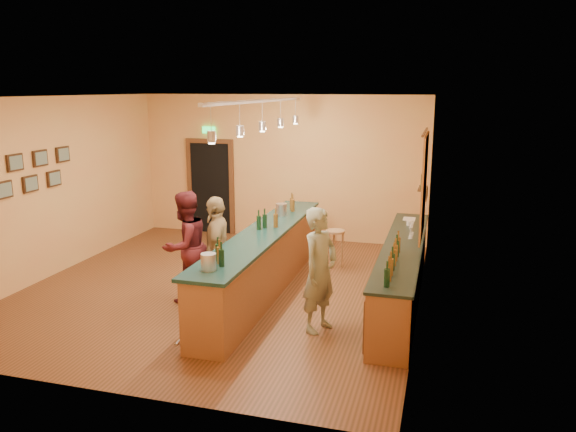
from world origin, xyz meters
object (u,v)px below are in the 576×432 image
(back_counter, at_px, (402,272))
(bartender, at_px, (320,270))
(tasting_bar, at_px, (264,257))
(bar_stool, at_px, (335,238))
(customer_a, at_px, (185,246))
(customer_b, at_px, (217,250))

(back_counter, relative_size, bartender, 2.59)
(bartender, bearing_deg, back_counter, -13.49)
(tasting_bar, xyz_separation_m, bar_stool, (0.89, 1.63, -0.03))
(tasting_bar, bearing_deg, back_counter, 4.62)
(back_counter, xyz_separation_m, customer_a, (-3.33, -0.83, 0.40))
(customer_b, bearing_deg, back_counter, 89.26)
(customer_a, relative_size, customer_b, 1.03)
(customer_a, bearing_deg, back_counter, 124.77)
(customer_a, height_order, customer_b, customer_a)
(customer_a, bearing_deg, bar_stool, 159.89)
(tasting_bar, xyz_separation_m, customer_a, (-1.09, -0.65, 0.28))
(bartender, relative_size, customer_a, 0.99)
(back_counter, xyz_separation_m, customer_b, (-2.79, -0.82, 0.37))
(tasting_bar, xyz_separation_m, customer_b, (-0.55, -0.64, 0.25))
(bartender, relative_size, bar_stool, 2.43)
(customer_b, relative_size, bar_stool, 2.38)
(tasting_bar, bearing_deg, customer_b, -130.51)
(customer_a, distance_m, bar_stool, 3.04)
(tasting_bar, height_order, bar_stool, tasting_bar)
(bartender, xyz_separation_m, customer_b, (-1.77, 0.57, -0.02))
(back_counter, height_order, tasting_bar, tasting_bar)
(customer_a, xyz_separation_m, customer_b, (0.54, 0.01, -0.02))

